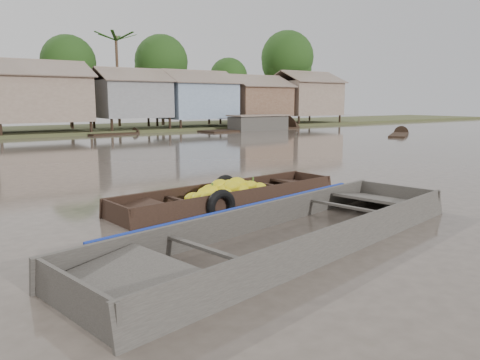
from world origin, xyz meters
TOP-DOWN VIEW (x-y plane):
  - ground at (0.00, 0.00)m, footprint 120.00×120.00m
  - riverbank at (3.03, 31.86)m, footprint 120.00×12.47m
  - banana_boat at (0.91, 2.55)m, footprint 6.25×2.06m
  - viewer_boat at (0.06, -0.73)m, footprint 8.51×3.64m
  - distant_boats at (13.05, 24.66)m, footprint 45.78×15.25m

SIDE VIEW (x-z plane):
  - ground at x=0.00m, z-range 0.00..0.00m
  - viewer_boat at x=0.06m, z-range -0.26..0.41m
  - banana_boat at x=0.91m, z-range -0.24..0.61m
  - distant_boats at x=13.05m, z-range -0.48..0.90m
  - riverbank at x=3.03m, z-range -2.04..8.18m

